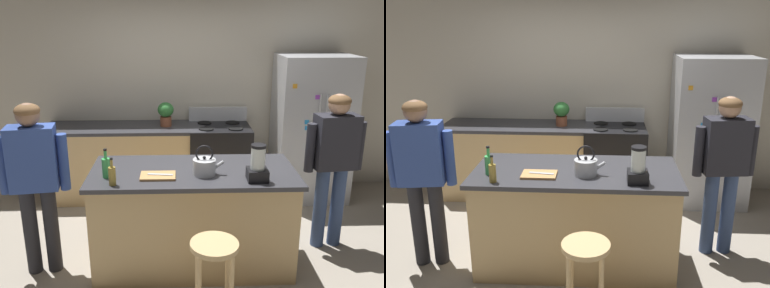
% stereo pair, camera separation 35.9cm
% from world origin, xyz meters
% --- Properties ---
extents(ground_plane, '(14.00, 14.00, 0.00)m').
position_xyz_m(ground_plane, '(0.00, 0.00, 0.00)').
color(ground_plane, '#9E9384').
extents(back_wall, '(8.00, 0.10, 2.70)m').
position_xyz_m(back_wall, '(0.00, 1.95, 1.35)').
color(back_wall, beige).
rests_on(back_wall, ground_plane).
extents(kitchen_island, '(1.84, 0.85, 0.94)m').
position_xyz_m(kitchen_island, '(0.00, 0.00, 0.47)').
color(kitchen_island, tan).
rests_on(kitchen_island, ground_plane).
extents(back_counter_run, '(2.00, 0.64, 0.94)m').
position_xyz_m(back_counter_run, '(-0.80, 1.55, 0.47)').
color(back_counter_run, tan).
rests_on(back_counter_run, ground_plane).
extents(refrigerator, '(0.90, 0.73, 1.82)m').
position_xyz_m(refrigerator, '(1.54, 1.50, 0.91)').
color(refrigerator, '#B7BABF').
rests_on(refrigerator, ground_plane).
extents(stove_range, '(0.76, 0.65, 1.12)m').
position_xyz_m(stove_range, '(0.39, 1.52, 0.48)').
color(stove_range, black).
rests_on(stove_range, ground_plane).
extents(person_by_island_left, '(0.60, 0.27, 1.58)m').
position_xyz_m(person_by_island_left, '(-1.38, -0.08, 0.96)').
color(person_by_island_left, '#26262B').
rests_on(person_by_island_left, ground_plane).
extents(person_by_sink_right, '(0.60, 0.26, 1.57)m').
position_xyz_m(person_by_sink_right, '(1.38, 0.28, 0.95)').
color(person_by_sink_right, '#384C7A').
rests_on(person_by_sink_right, ground_plane).
extents(bar_stool, '(0.36, 0.36, 0.68)m').
position_xyz_m(bar_stool, '(0.13, -0.81, 0.53)').
color(bar_stool, tan).
rests_on(bar_stool, ground_plane).
extents(potted_plant, '(0.20, 0.20, 0.30)m').
position_xyz_m(potted_plant, '(-0.28, 1.55, 1.12)').
color(potted_plant, brown).
rests_on(potted_plant, back_counter_run).
extents(blender_appliance, '(0.17, 0.17, 0.31)m').
position_xyz_m(blender_appliance, '(0.53, -0.26, 1.07)').
color(blender_appliance, black).
rests_on(blender_appliance, kitchen_island).
extents(bottle_vinegar, '(0.06, 0.06, 0.24)m').
position_xyz_m(bottle_vinegar, '(-0.67, -0.32, 1.03)').
color(bottle_vinegar, olive).
rests_on(bottle_vinegar, kitchen_island).
extents(bottle_soda, '(0.07, 0.07, 0.26)m').
position_xyz_m(bottle_soda, '(-0.75, -0.15, 1.04)').
color(bottle_soda, '#3FB259').
rests_on(bottle_soda, kitchen_island).
extents(tea_kettle, '(0.28, 0.20, 0.27)m').
position_xyz_m(tea_kettle, '(0.09, -0.11, 1.02)').
color(tea_kettle, '#B7BABF').
rests_on(tea_kettle, kitchen_island).
extents(cutting_board, '(0.30, 0.20, 0.02)m').
position_xyz_m(cutting_board, '(-0.31, -0.16, 0.95)').
color(cutting_board, '#B7844C').
rests_on(cutting_board, kitchen_island).
extents(chef_knife, '(0.22, 0.06, 0.01)m').
position_xyz_m(chef_knife, '(-0.29, -0.16, 0.97)').
color(chef_knife, '#B7BABF').
rests_on(chef_knife, cutting_board).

